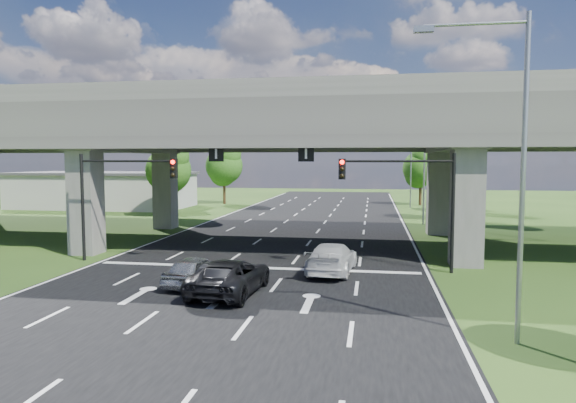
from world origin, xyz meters
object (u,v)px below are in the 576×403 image
(streetlight_near, at_px, (510,153))
(streetlight_far, at_px, (420,158))
(car_white, at_px, (332,258))
(signal_left, at_px, (118,187))
(streetlight_beyond, at_px, (408,159))
(car_silver, at_px, (195,271))
(signal_right, at_px, (409,189))
(car_dark, at_px, (224,278))
(car_trailing, at_px, (230,276))

(streetlight_near, relative_size, streetlight_far, 1.00)
(car_white, bearing_deg, streetlight_near, 128.83)
(signal_left, xyz_separation_m, streetlight_far, (17.92, 20.06, 1.66))
(signal_left, distance_m, streetlight_beyond, 40.30)
(car_silver, bearing_deg, streetlight_near, 163.57)
(signal_right, bearing_deg, car_dark, -143.43)
(car_silver, relative_size, car_white, 0.77)
(signal_right, xyz_separation_m, car_dark, (-7.89, -5.85, -3.48))
(car_white, xyz_separation_m, car_trailing, (-3.91, -4.77, -0.01))
(signal_right, relative_size, car_silver, 1.53)
(signal_left, distance_m, streetlight_near, 20.56)
(streetlight_far, bearing_deg, streetlight_near, -90.00)
(streetlight_beyond, xyz_separation_m, car_dark, (-10.16, -41.91, -5.14))
(signal_left, bearing_deg, car_dark, -37.03)
(streetlight_beyond, height_order, car_white, streetlight_beyond)
(streetlight_beyond, distance_m, car_dark, 43.43)
(streetlight_beyond, bearing_deg, streetlight_far, -90.00)
(car_white, bearing_deg, signal_left, 0.53)
(car_white, relative_size, car_trailing, 0.97)
(car_dark, bearing_deg, streetlight_far, -108.87)
(streetlight_far, relative_size, streetlight_beyond, 1.00)
(car_dark, bearing_deg, streetlight_near, 160.62)
(streetlight_near, distance_m, car_silver, 14.03)
(streetlight_beyond, xyz_separation_m, car_silver, (-11.90, -40.63, -5.15))
(car_silver, bearing_deg, car_dark, 151.37)
(streetlight_beyond, bearing_deg, car_silver, -106.32)
(streetlight_far, xyz_separation_m, car_trailing, (-9.93, -25.77, -5.09))
(car_dark, relative_size, car_trailing, 0.79)
(car_silver, bearing_deg, car_trailing, 157.78)
(signal_left, height_order, streetlight_near, streetlight_near)
(signal_right, bearing_deg, car_trailing, -143.29)
(car_trailing, bearing_deg, streetlight_near, 160.80)
(car_dark, distance_m, car_trailing, 0.28)
(streetlight_far, height_order, car_dark, streetlight_far)
(signal_left, xyz_separation_m, streetlight_near, (17.92, -9.94, 1.66))
(signal_right, height_order, streetlight_far, streetlight_far)
(streetlight_near, bearing_deg, car_white, 123.77)
(signal_left, bearing_deg, signal_right, 0.00)
(streetlight_beyond, relative_size, car_silver, 2.55)
(streetlight_beyond, distance_m, car_silver, 42.64)
(car_silver, bearing_deg, signal_left, -29.29)
(signal_right, xyz_separation_m, streetlight_near, (2.27, -9.94, 1.66))
(streetlight_far, distance_m, car_white, 22.43)
(signal_left, height_order, car_dark, signal_left)
(signal_left, distance_m, car_silver, 8.33)
(signal_left, xyz_separation_m, streetlight_beyond, (17.92, 36.06, 1.66))
(car_silver, bearing_deg, signal_right, -146.73)
(streetlight_far, distance_m, car_dark, 28.30)
(streetlight_beyond, xyz_separation_m, car_trailing, (-9.93, -41.77, -5.09))
(car_white, bearing_deg, streetlight_far, -100.94)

